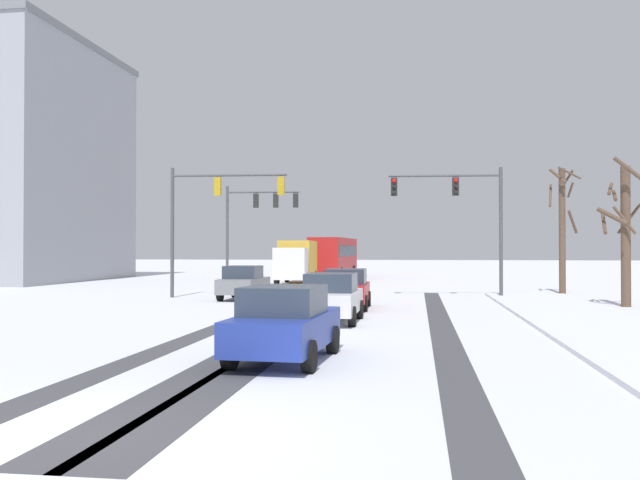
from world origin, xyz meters
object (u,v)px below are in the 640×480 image
object	(u,v)px
traffic_signal_near_right	(462,205)
car_blue_fourth	(285,323)
traffic_signal_near_left	(212,205)
bare_tree_sidewalk_mid	(624,230)
car_white_third	(332,298)
box_truck_delivery	(296,260)
car_red_second	(346,289)
car_grey_lead	(244,282)
traffic_signal_far_left	(256,213)
bus_oncoming	(334,254)
bare_tree_sidewalk_far	(562,225)

from	to	relation	value
traffic_signal_near_right	car_blue_fourth	size ratio (longest dim) A/B	1.55
traffic_signal_near_left	bare_tree_sidewalk_mid	bearing A→B (deg)	-8.61
car_white_third	box_truck_delivery	world-z (taller)	box_truck_delivery
car_red_second	car_grey_lead	bearing A→B (deg)	140.41
bare_tree_sidewalk_mid	traffic_signal_far_left	bearing A→B (deg)	145.78
car_blue_fourth	bare_tree_sidewalk_mid	bearing A→B (deg)	54.00
car_grey_lead	car_white_third	distance (m)	11.16
car_grey_lead	car_blue_fourth	xyz separation A→B (m)	(5.48, -17.66, 0.00)
traffic_signal_far_left	box_truck_delivery	xyz separation A→B (m)	(1.88, 4.32, -3.11)
car_grey_lead	car_red_second	size ratio (longest dim) A/B	0.99
traffic_signal_near_right	car_grey_lead	world-z (taller)	traffic_signal_near_right
traffic_signal_near_left	bus_oncoming	world-z (taller)	traffic_signal_near_left
car_grey_lead	bus_oncoming	distance (m)	26.57
traffic_signal_near_left	bare_tree_sidewalk_far	xyz separation A→B (m)	(17.97, 5.55, -0.92)
car_grey_lead	box_truck_delivery	bearing A→B (deg)	90.51
bus_oncoming	traffic_signal_near_left	bearing A→B (deg)	-96.70
car_red_second	car_white_third	xyz separation A→B (m)	(0.05, -5.21, 0.00)
car_grey_lead	bare_tree_sidewalk_far	xyz separation A→B (m)	(16.10, 6.44, 2.90)
car_red_second	bare_tree_sidewalk_mid	size ratio (longest dim) A/B	0.66
traffic_signal_far_left	car_white_third	xyz separation A→B (m)	(7.52, -20.62, -3.93)
box_truck_delivery	bare_tree_sidewalk_mid	world-z (taller)	bare_tree_sidewalk_mid
car_white_third	bus_oncoming	size ratio (longest dim) A/B	0.37
car_blue_fourth	car_red_second	bearing A→B (deg)	90.16
traffic_signal_near_right	bare_tree_sidewalk_far	bearing A→B (deg)	34.10
traffic_signal_near_left	car_grey_lead	size ratio (longest dim) A/B	1.58
car_grey_lead	car_blue_fourth	world-z (taller)	same
car_blue_fourth	bus_oncoming	bearing A→B (deg)	95.60
traffic_signal_near_left	car_grey_lead	distance (m)	4.34
traffic_signal_near_right	car_red_second	size ratio (longest dim) A/B	1.57
traffic_signal_near_left	bare_tree_sidewalk_far	bearing A→B (deg)	17.16
traffic_signal_near_left	box_truck_delivery	bearing A→B (deg)	83.13
traffic_signal_near_right	car_grey_lead	distance (m)	11.47
traffic_signal_near_right	bare_tree_sidewalk_mid	size ratio (longest dim) A/B	1.04
traffic_signal_near_left	traffic_signal_near_right	world-z (taller)	same
bus_oncoming	bare_tree_sidewalk_far	world-z (taller)	bare_tree_sidewalk_far
car_white_third	bare_tree_sidewalk_far	bearing A→B (deg)	56.70
traffic_signal_near_right	car_blue_fourth	world-z (taller)	traffic_signal_near_right
car_red_second	car_white_third	bearing A→B (deg)	-89.43
traffic_signal_near_left	car_red_second	size ratio (longest dim) A/B	1.57
traffic_signal_near_left	car_blue_fourth	size ratio (longest dim) A/B	1.55
box_truck_delivery	bare_tree_sidewalk_mid	bearing A→B (deg)	-45.26
car_grey_lead	bare_tree_sidewalk_mid	xyz separation A→B (m)	(16.89, -1.95, 2.42)
box_truck_delivery	bare_tree_sidewalk_far	world-z (taller)	bare_tree_sidewalk_far
bus_oncoming	bare_tree_sidewalk_mid	size ratio (longest dim) A/B	1.78
bare_tree_sidewalk_mid	bare_tree_sidewalk_far	distance (m)	8.44
car_grey_lead	traffic_signal_far_left	bearing A→B (deg)	100.50
box_truck_delivery	bare_tree_sidewalk_mid	distance (m)	24.24
traffic_signal_far_left	bare_tree_sidewalk_far	world-z (taller)	bare_tree_sidewalk_far
traffic_signal_near_left	car_red_second	distance (m)	9.85
bare_tree_sidewalk_far	car_grey_lead	bearing A→B (deg)	-158.22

